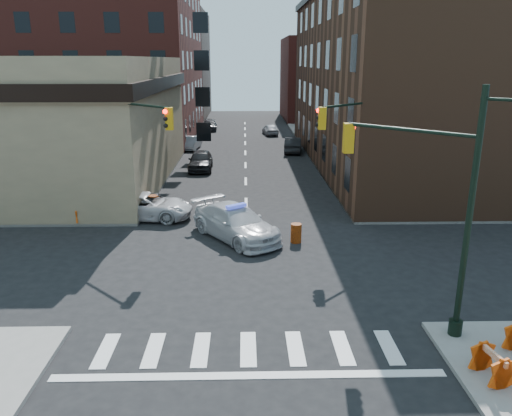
{
  "coord_description": "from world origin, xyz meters",
  "views": [
    {
      "loc": [
        -0.08,
        -20.69,
        8.82
      ],
      "look_at": [
        0.44,
        1.52,
        2.2
      ],
      "focal_mm": 35.0,
      "sensor_mm": 36.0,
      "label": 1
    }
  ],
  "objects_px": {
    "pickup": "(145,206)",
    "barrel_bank": "(154,204)",
    "police_car": "(236,223)",
    "parked_car_wnear": "(201,160)",
    "pedestrian_a": "(80,198)",
    "parked_car_wfar": "(191,143)",
    "parked_car_enear": "(293,145)",
    "pedestrian_b": "(80,205)",
    "barricade_nw_a": "(79,211)",
    "barrel_road": "(296,233)"
  },
  "relations": [
    {
      "from": "pickup",
      "to": "barrel_bank",
      "type": "distance_m",
      "value": 1.07
    },
    {
      "from": "police_car",
      "to": "barrel_bank",
      "type": "distance_m",
      "value": 6.68
    },
    {
      "from": "parked_car_wnear",
      "to": "pedestrian_a",
      "type": "height_order",
      "value": "pedestrian_a"
    },
    {
      "from": "police_car",
      "to": "parked_car_wfar",
      "type": "relative_size",
      "value": 1.47
    },
    {
      "from": "parked_car_wfar",
      "to": "parked_car_enear",
      "type": "xyz_separation_m",
      "value": [
        10.22,
        -1.99,
        0.09
      ]
    },
    {
      "from": "parked_car_enear",
      "to": "pedestrian_b",
      "type": "xyz_separation_m",
      "value": [
        -13.9,
        -22.2,
        0.39
      ]
    },
    {
      "from": "parked_car_wnear",
      "to": "pedestrian_a",
      "type": "xyz_separation_m",
      "value": [
        -6.03,
        -12.45,
        0.2
      ]
    },
    {
      "from": "police_car",
      "to": "parked_car_wnear",
      "type": "height_order",
      "value": "police_car"
    },
    {
      "from": "barrel_bank",
      "to": "barricade_nw_a",
      "type": "xyz_separation_m",
      "value": [
        -4.0,
        -1.3,
        0.01
      ]
    },
    {
      "from": "parked_car_enear",
      "to": "barrel_bank",
      "type": "xyz_separation_m",
      "value": [
        -10.22,
        -20.24,
        -0.2
      ]
    },
    {
      "from": "pedestrian_a",
      "to": "barricade_nw_a",
      "type": "height_order",
      "value": "pedestrian_a"
    },
    {
      "from": "parked_car_enear",
      "to": "barrel_road",
      "type": "distance_m",
      "value": 25.48
    },
    {
      "from": "pickup",
      "to": "parked_car_enear",
      "type": "height_order",
      "value": "pickup"
    },
    {
      "from": "barricade_nw_a",
      "to": "pedestrian_a",
      "type": "bearing_deg",
      "value": 98.02
    },
    {
      "from": "parked_car_wfar",
      "to": "police_car",
      "type": "bearing_deg",
      "value": -71.78
    },
    {
      "from": "pedestrian_a",
      "to": "barricade_nw_a",
      "type": "relative_size",
      "value": 1.59
    },
    {
      "from": "parked_car_wfar",
      "to": "parked_car_enear",
      "type": "relative_size",
      "value": 0.88
    },
    {
      "from": "parked_car_wfar",
      "to": "barrel_road",
      "type": "bearing_deg",
      "value": -66.02
    },
    {
      "from": "barrel_road",
      "to": "barrel_bank",
      "type": "relative_size",
      "value": 0.89
    },
    {
      "from": "pedestrian_b",
      "to": "barrel_road",
      "type": "height_order",
      "value": "pedestrian_b"
    },
    {
      "from": "parked_car_wnear",
      "to": "pedestrian_a",
      "type": "relative_size",
      "value": 2.76
    },
    {
      "from": "pedestrian_b",
      "to": "barrel_road",
      "type": "distance_m",
      "value": 12.1
    },
    {
      "from": "parked_car_wfar",
      "to": "barricade_nw_a",
      "type": "distance_m",
      "value": 23.86
    },
    {
      "from": "pedestrian_a",
      "to": "barrel_road",
      "type": "height_order",
      "value": "pedestrian_a"
    },
    {
      "from": "parked_car_wnear",
      "to": "barrel_road",
      "type": "xyz_separation_m",
      "value": [
        6.22,
        -17.36,
        -0.32
      ]
    },
    {
      "from": "parked_car_wnear",
      "to": "parked_car_enear",
      "type": "relative_size",
      "value": 1.05
    },
    {
      "from": "pickup",
      "to": "barrel_bank",
      "type": "bearing_deg",
      "value": -10.21
    },
    {
      "from": "pickup",
      "to": "pedestrian_a",
      "type": "distance_m",
      "value": 4.05
    },
    {
      "from": "parked_car_wnear",
      "to": "pedestrian_b",
      "type": "bearing_deg",
      "value": -112.27
    },
    {
      "from": "parked_car_wfar",
      "to": "pedestrian_a",
      "type": "height_order",
      "value": "pedestrian_a"
    },
    {
      "from": "police_car",
      "to": "parked_car_wfar",
      "type": "height_order",
      "value": "police_car"
    },
    {
      "from": "pickup",
      "to": "parked_car_enear",
      "type": "bearing_deg",
      "value": -19.92
    },
    {
      "from": "parked_car_enear",
      "to": "barricade_nw_a",
      "type": "relative_size",
      "value": 4.18
    },
    {
      "from": "parked_car_enear",
      "to": "barrel_road",
      "type": "xyz_separation_m",
      "value": [
        -2.24,
        -25.38,
        -0.26
      ]
    },
    {
      "from": "barrel_bank",
      "to": "pedestrian_a",
      "type": "bearing_deg",
      "value": -176.91
    },
    {
      "from": "police_car",
      "to": "parked_car_wnear",
      "type": "distance_m",
      "value": 17.0
    },
    {
      "from": "parked_car_enear",
      "to": "pedestrian_b",
      "type": "relative_size",
      "value": 2.3
    },
    {
      "from": "parked_car_wfar",
      "to": "barricade_nw_a",
      "type": "relative_size",
      "value": 3.66
    },
    {
      "from": "barrel_bank",
      "to": "barricade_nw_a",
      "type": "distance_m",
      "value": 4.2
    },
    {
      "from": "barrel_road",
      "to": "pedestrian_a",
      "type": "bearing_deg",
      "value": 158.15
    },
    {
      "from": "pedestrian_a",
      "to": "barrel_road",
      "type": "relative_size",
      "value": 1.78
    },
    {
      "from": "parked_car_enear",
      "to": "police_car",
      "type": "bearing_deg",
      "value": 85.09
    },
    {
      "from": "parked_car_enear",
      "to": "barrel_road",
      "type": "height_order",
      "value": "parked_car_enear"
    },
    {
      "from": "parked_car_enear",
      "to": "pickup",
      "type": "bearing_deg",
      "value": 70.78
    },
    {
      "from": "parked_car_enear",
      "to": "pedestrian_a",
      "type": "distance_m",
      "value": 25.08
    },
    {
      "from": "pickup",
      "to": "parked_car_wnear",
      "type": "height_order",
      "value": "parked_car_wnear"
    },
    {
      "from": "barricade_nw_a",
      "to": "barrel_road",
      "type": "bearing_deg",
      "value": -23.67
    },
    {
      "from": "police_car",
      "to": "barrel_road",
      "type": "relative_size",
      "value": 5.98
    },
    {
      "from": "pedestrian_a",
      "to": "barrel_bank",
      "type": "relative_size",
      "value": 1.57
    },
    {
      "from": "parked_car_wfar",
      "to": "pedestrian_a",
      "type": "bearing_deg",
      "value": -93.03
    }
  ]
}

